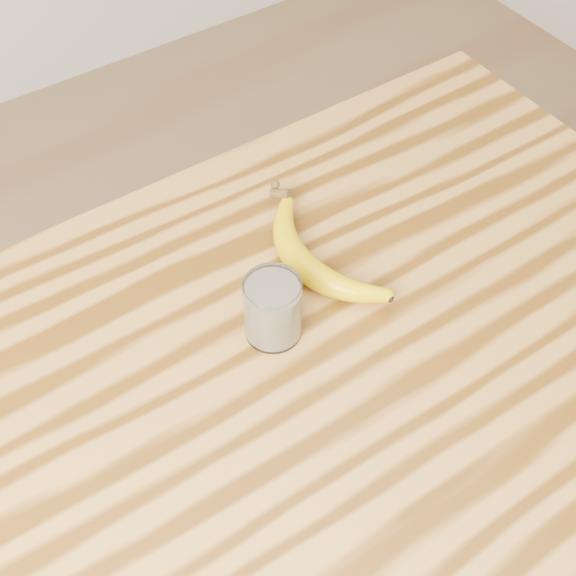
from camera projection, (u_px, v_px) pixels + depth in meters
room at (338, 44)px, 0.69m from camera, size 4.04×4.04×2.70m
table at (318, 403)px, 1.13m from camera, size 1.20×0.80×0.90m
smoothie_glass at (273, 309)px, 1.02m from camera, size 0.07×0.07×0.09m
banana at (302, 265)px, 1.10m from camera, size 0.14×0.33×0.04m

